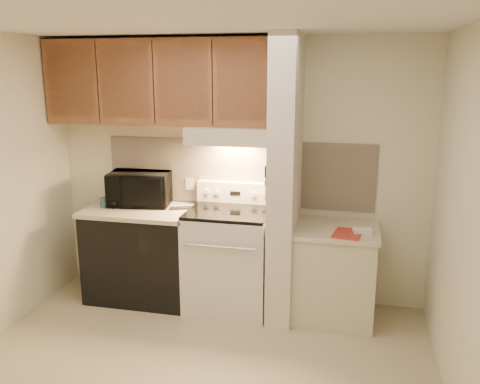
% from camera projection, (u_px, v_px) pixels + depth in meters
% --- Properties ---
extents(floor, '(3.60, 3.60, 0.00)m').
position_uv_depth(floor, '(192.00, 375.00, 3.76)').
color(floor, '#C1B08D').
rests_on(floor, ground).
extents(ceiling, '(3.60, 3.60, 0.00)m').
position_uv_depth(ceiling, '(183.00, 21.00, 3.17)').
color(ceiling, white).
rests_on(ceiling, wall_back).
extents(wall_back, '(3.60, 2.50, 0.02)m').
position_uv_depth(wall_back, '(238.00, 171.00, 4.89)').
color(wall_back, beige).
rests_on(wall_back, floor).
extents(wall_right, '(0.02, 3.00, 2.50)m').
position_uv_depth(wall_right, '(470.00, 231.00, 3.08)').
color(wall_right, beige).
rests_on(wall_right, floor).
extents(backsplash, '(2.60, 0.02, 0.63)m').
position_uv_depth(backsplash, '(237.00, 173.00, 4.88)').
color(backsplash, beige).
rests_on(backsplash, wall_back).
extents(range_body, '(0.76, 0.65, 0.92)m').
position_uv_depth(range_body, '(229.00, 261.00, 4.75)').
color(range_body, silver).
rests_on(range_body, floor).
extents(oven_window, '(0.50, 0.01, 0.30)m').
position_uv_depth(oven_window, '(221.00, 269.00, 4.44)').
color(oven_window, black).
rests_on(oven_window, range_body).
extents(oven_handle, '(0.65, 0.02, 0.02)m').
position_uv_depth(oven_handle, '(219.00, 247.00, 4.35)').
color(oven_handle, silver).
rests_on(oven_handle, range_body).
extents(cooktop, '(0.74, 0.64, 0.03)m').
position_uv_depth(cooktop, '(229.00, 212.00, 4.64)').
color(cooktop, black).
rests_on(cooktop, range_body).
extents(range_backguard, '(0.76, 0.08, 0.20)m').
position_uv_depth(range_backguard, '(236.00, 192.00, 4.88)').
color(range_backguard, silver).
rests_on(range_backguard, range_body).
extents(range_display, '(0.10, 0.01, 0.04)m').
position_uv_depth(range_display, '(235.00, 193.00, 4.84)').
color(range_display, black).
rests_on(range_display, range_backguard).
extents(range_knob_left_outer, '(0.05, 0.02, 0.05)m').
position_uv_depth(range_knob_left_outer, '(207.00, 192.00, 4.90)').
color(range_knob_left_outer, silver).
rests_on(range_knob_left_outer, range_backguard).
extents(range_knob_left_inner, '(0.05, 0.02, 0.05)m').
position_uv_depth(range_knob_left_inner, '(217.00, 192.00, 4.87)').
color(range_knob_left_inner, silver).
rests_on(range_knob_left_inner, range_backguard).
extents(range_knob_right_inner, '(0.05, 0.02, 0.05)m').
position_uv_depth(range_knob_right_inner, '(254.00, 194.00, 4.80)').
color(range_knob_right_inner, silver).
rests_on(range_knob_right_inner, range_backguard).
extents(range_knob_right_outer, '(0.05, 0.02, 0.05)m').
position_uv_depth(range_knob_right_outer, '(264.00, 195.00, 4.77)').
color(range_knob_right_outer, silver).
rests_on(range_knob_right_outer, range_backguard).
extents(dishwasher_front, '(1.00, 0.63, 0.87)m').
position_uv_depth(dishwasher_front, '(142.00, 255.00, 4.95)').
color(dishwasher_front, black).
rests_on(dishwasher_front, floor).
extents(left_countertop, '(1.04, 0.67, 0.04)m').
position_uv_depth(left_countertop, '(140.00, 210.00, 4.84)').
color(left_countertop, beige).
rests_on(left_countertop, dishwasher_front).
extents(spoon_rest, '(0.25, 0.16, 0.02)m').
position_uv_depth(spoon_rest, '(182.00, 208.00, 4.82)').
color(spoon_rest, black).
rests_on(spoon_rest, left_countertop).
extents(teal_jar, '(0.11, 0.11, 0.09)m').
position_uv_depth(teal_jar, '(105.00, 202.00, 4.88)').
color(teal_jar, '#275A5A').
rests_on(teal_jar, left_countertop).
extents(outlet, '(0.08, 0.01, 0.12)m').
position_uv_depth(outlet, '(190.00, 184.00, 5.00)').
color(outlet, beige).
rests_on(outlet, backsplash).
extents(microwave, '(0.64, 0.48, 0.32)m').
position_uv_depth(microwave, '(140.00, 188.00, 4.94)').
color(microwave, black).
rests_on(microwave, left_countertop).
extents(partition_pillar, '(0.22, 0.70, 2.50)m').
position_uv_depth(partition_pillar, '(285.00, 181.00, 4.45)').
color(partition_pillar, silver).
rests_on(partition_pillar, floor).
extents(pillar_trim, '(0.01, 0.70, 0.04)m').
position_uv_depth(pillar_trim, '(272.00, 175.00, 4.46)').
color(pillar_trim, brown).
rests_on(pillar_trim, partition_pillar).
extents(knife_strip, '(0.02, 0.42, 0.04)m').
position_uv_depth(knife_strip, '(271.00, 174.00, 4.41)').
color(knife_strip, black).
rests_on(knife_strip, partition_pillar).
extents(knife_blade_a, '(0.01, 0.03, 0.16)m').
position_uv_depth(knife_blade_a, '(266.00, 189.00, 4.27)').
color(knife_blade_a, silver).
rests_on(knife_blade_a, knife_strip).
extents(knife_handle_a, '(0.02, 0.02, 0.10)m').
position_uv_depth(knife_handle_a, '(266.00, 172.00, 4.23)').
color(knife_handle_a, black).
rests_on(knife_handle_a, knife_strip).
extents(knife_blade_b, '(0.01, 0.04, 0.18)m').
position_uv_depth(knife_blade_b, '(267.00, 188.00, 4.35)').
color(knife_blade_b, silver).
rests_on(knife_blade_b, knife_strip).
extents(knife_handle_b, '(0.02, 0.02, 0.10)m').
position_uv_depth(knife_handle_b, '(268.00, 169.00, 4.34)').
color(knife_handle_b, black).
rests_on(knife_handle_b, knife_strip).
extents(knife_blade_c, '(0.01, 0.04, 0.20)m').
position_uv_depth(knife_blade_c, '(269.00, 187.00, 4.44)').
color(knife_blade_c, silver).
rests_on(knife_blade_c, knife_strip).
extents(knife_handle_c, '(0.02, 0.02, 0.10)m').
position_uv_depth(knife_handle_c, '(269.00, 168.00, 4.40)').
color(knife_handle_c, black).
rests_on(knife_handle_c, knife_strip).
extents(knife_blade_d, '(0.01, 0.04, 0.16)m').
position_uv_depth(knife_blade_d, '(271.00, 183.00, 4.52)').
color(knife_blade_d, silver).
rests_on(knife_blade_d, knife_strip).
extents(knife_handle_d, '(0.02, 0.02, 0.10)m').
position_uv_depth(knife_handle_d, '(271.00, 166.00, 4.49)').
color(knife_handle_d, black).
rests_on(knife_handle_d, knife_strip).
extents(knife_blade_e, '(0.01, 0.04, 0.18)m').
position_uv_depth(knife_blade_e, '(272.00, 182.00, 4.59)').
color(knife_blade_e, silver).
rests_on(knife_blade_e, knife_strip).
extents(knife_handle_e, '(0.02, 0.02, 0.10)m').
position_uv_depth(knife_handle_e, '(272.00, 165.00, 4.56)').
color(knife_handle_e, black).
rests_on(knife_handle_e, knife_strip).
extents(oven_mitt, '(0.03, 0.10, 0.23)m').
position_uv_depth(oven_mitt, '(273.00, 183.00, 4.65)').
color(oven_mitt, gray).
rests_on(oven_mitt, partition_pillar).
extents(right_cab_base, '(0.70, 0.60, 0.81)m').
position_uv_depth(right_cab_base, '(334.00, 275.00, 4.55)').
color(right_cab_base, beige).
rests_on(right_cab_base, floor).
extents(right_countertop, '(0.74, 0.64, 0.04)m').
position_uv_depth(right_countertop, '(336.00, 230.00, 4.45)').
color(right_countertop, beige).
rests_on(right_countertop, right_cab_base).
extents(red_folder, '(0.27, 0.34, 0.01)m').
position_uv_depth(red_folder, '(348.00, 234.00, 4.28)').
color(red_folder, '#B33227').
rests_on(red_folder, right_countertop).
extents(white_box, '(0.17, 0.13, 0.04)m').
position_uv_depth(white_box, '(362.00, 231.00, 4.30)').
color(white_box, white).
rests_on(white_box, right_countertop).
extents(range_hood, '(0.78, 0.44, 0.15)m').
position_uv_depth(range_hood, '(232.00, 135.00, 4.59)').
color(range_hood, beige).
rests_on(range_hood, upper_cabinets).
extents(hood_lip, '(0.78, 0.04, 0.06)m').
position_uv_depth(hood_lip, '(226.00, 143.00, 4.40)').
color(hood_lip, beige).
rests_on(hood_lip, range_hood).
extents(upper_cabinets, '(2.18, 0.33, 0.77)m').
position_uv_depth(upper_cabinets, '(160.00, 82.00, 4.67)').
color(upper_cabinets, brown).
rests_on(upper_cabinets, wall_back).
extents(cab_door_a, '(0.46, 0.01, 0.63)m').
position_uv_depth(cab_door_a, '(71.00, 82.00, 4.69)').
color(cab_door_a, brown).
rests_on(cab_door_a, upper_cabinets).
extents(cab_gap_a, '(0.01, 0.01, 0.73)m').
position_uv_depth(cab_gap_a, '(98.00, 82.00, 4.64)').
color(cab_gap_a, black).
rests_on(cab_gap_a, upper_cabinets).
extents(cab_door_b, '(0.46, 0.01, 0.63)m').
position_uv_depth(cab_door_b, '(125.00, 83.00, 4.58)').
color(cab_door_b, brown).
rests_on(cab_door_b, upper_cabinets).
extents(cab_gap_b, '(0.01, 0.01, 0.73)m').
position_uv_depth(cab_gap_b, '(154.00, 83.00, 4.52)').
color(cab_gap_b, black).
rests_on(cab_gap_b, upper_cabinets).
extents(cab_door_c, '(0.46, 0.01, 0.63)m').
position_uv_depth(cab_door_c, '(183.00, 83.00, 4.46)').
color(cab_door_c, brown).
rests_on(cab_door_c, upper_cabinets).
extents(cab_gap_c, '(0.01, 0.01, 0.73)m').
position_uv_depth(cab_gap_c, '(212.00, 83.00, 4.40)').
color(cab_gap_c, black).
rests_on(cab_gap_c, upper_cabinets).
extents(cab_door_d, '(0.46, 0.01, 0.63)m').
position_uv_depth(cab_door_d, '(243.00, 83.00, 4.34)').
color(cab_door_d, brown).
rests_on(cab_door_d, upper_cabinets).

